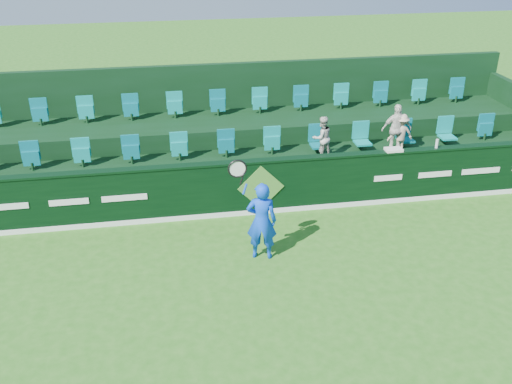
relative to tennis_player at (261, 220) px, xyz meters
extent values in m
plane|color=#266618|center=(0.32, -2.09, -0.86)|extent=(60.00, 60.00, 0.00)
cube|color=black|center=(0.32, 1.91, -0.21)|extent=(16.00, 0.20, 1.30)
cube|color=black|center=(0.32, 1.91, 0.46)|extent=(16.00, 0.24, 0.05)
cube|color=white|center=(0.32, 1.80, -0.80)|extent=(16.00, 0.02, 0.12)
cube|color=#4B8630|center=(0.32, 1.79, -0.16)|extent=(1.10, 0.02, 1.10)
cube|color=white|center=(-5.18, 1.80, -0.16)|extent=(0.70, 0.01, 0.14)
cube|color=white|center=(-3.98, 1.80, -0.16)|extent=(0.85, 0.01, 0.14)
cube|color=white|center=(-2.78, 1.80, -0.16)|extent=(1.00, 0.01, 0.14)
cube|color=white|center=(3.42, 1.80, -0.16)|extent=(0.70, 0.01, 0.14)
cube|color=white|center=(4.62, 1.80, -0.16)|extent=(0.85, 0.01, 0.14)
cube|color=white|center=(5.82, 1.80, -0.16)|extent=(1.00, 0.01, 0.14)
cube|color=black|center=(0.32, 3.01, -0.46)|extent=(16.00, 2.00, 0.80)
cube|color=black|center=(0.32, 4.91, -0.21)|extent=(16.00, 1.80, 1.30)
cube|color=black|center=(0.32, 5.91, 0.44)|extent=(16.00, 0.20, 2.60)
cube|color=#0D9089|center=(0.32, 3.41, 0.24)|extent=(13.50, 0.50, 0.60)
cube|color=#0D9089|center=(0.32, 5.21, 0.74)|extent=(13.50, 0.50, 0.60)
imported|color=blue|center=(0.01, 0.00, -0.02)|extent=(0.69, 0.54, 1.69)
cylinder|color=#143FBF|center=(-0.34, -0.10, 0.78)|extent=(0.11, 0.04, 0.22)
cylinder|color=black|center=(-0.40, -0.10, 0.98)|extent=(0.09, 0.03, 0.20)
torus|color=black|center=(-0.48, -0.10, 1.22)|extent=(0.47, 0.04, 0.47)
cylinder|color=silver|center=(-0.48, -0.10, 1.22)|extent=(0.39, 0.01, 0.39)
imported|color=beige|center=(2.08, 3.03, 0.49)|extent=(0.64, 0.57, 1.10)
imported|color=silver|center=(4.04, 3.03, 0.59)|extent=(0.79, 0.40, 1.30)
imported|color=#CBB28F|center=(4.16, 3.03, 0.46)|extent=(0.70, 0.42, 1.05)
cube|color=silver|center=(3.52, 1.91, 0.52)|extent=(0.40, 0.26, 0.06)
cylinder|color=silver|center=(4.60, 1.91, 0.60)|extent=(0.07, 0.07, 0.22)
camera|label=1|loc=(-1.79, -9.84, 5.66)|focal=40.00mm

